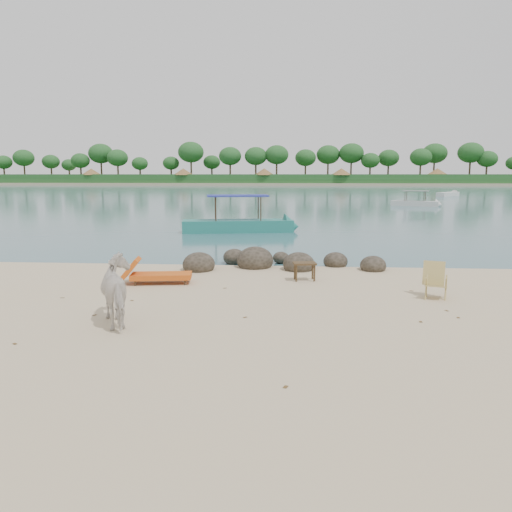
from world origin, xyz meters
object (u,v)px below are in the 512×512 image
(boulders, at_px, (271,263))
(cow, at_px, (121,292))
(deck_chair, at_px, (436,282))
(side_table, at_px, (305,273))
(lounge_chair, at_px, (161,273))
(boat_near, at_px, (238,201))

(boulders, relative_size, cow, 3.96)
(cow, xyz_separation_m, deck_chair, (6.80, 2.54, -0.24))
(side_table, relative_size, deck_chair, 0.73)
(cow, height_order, side_table, cow)
(boulders, relative_size, lounge_chair, 3.11)
(lounge_chair, bearing_deg, cow, -95.54)
(lounge_chair, height_order, deck_chair, deck_chair)
(boulders, height_order, lounge_chair, boulders)
(boulders, bearing_deg, lounge_chair, -137.50)
(boulders, relative_size, deck_chair, 7.33)
(side_table, xyz_separation_m, lounge_chair, (-3.90, -0.67, 0.05))
(cow, bearing_deg, boat_near, -122.04)
(lounge_chair, bearing_deg, boat_near, 78.96)
(deck_chair, distance_m, boat_near, 15.69)
(side_table, xyz_separation_m, boat_near, (-3.30, 12.45, 1.33))
(deck_chair, bearing_deg, lounge_chair, -171.78)
(boulders, xyz_separation_m, boat_near, (-2.26, 10.51, 1.41))
(side_table, distance_m, lounge_chair, 3.96)
(side_table, relative_size, lounge_chair, 0.31)
(cow, bearing_deg, lounge_chair, -117.74)
(side_table, bearing_deg, lounge_chair, -178.29)
(side_table, distance_m, deck_chair, 3.59)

